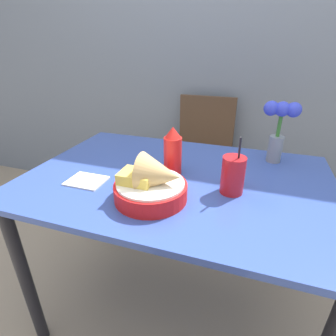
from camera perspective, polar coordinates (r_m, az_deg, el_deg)
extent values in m
plane|color=gray|center=(1.57, 1.44, -27.80)|extent=(12.00, 12.00, 0.00)
cube|color=slate|center=(2.00, 12.23, 26.27)|extent=(7.00, 0.06, 2.60)
cube|color=#334C9E|center=(1.06, 1.89, -2.40)|extent=(1.20, 0.82, 0.02)
cylinder|color=black|center=(1.32, -28.59, -20.51)|extent=(0.05, 0.05, 0.75)
cylinder|color=black|center=(1.73, -12.37, -5.85)|extent=(0.05, 0.05, 0.75)
cylinder|color=black|center=(1.55, 25.77, -12.09)|extent=(0.05, 0.05, 0.75)
cylinder|color=#473323|center=(1.89, -0.12, -7.85)|extent=(0.03, 0.03, 0.43)
cylinder|color=#473323|center=(1.83, 10.78, -9.69)|extent=(0.03, 0.03, 0.43)
cylinder|color=#473323|center=(2.19, 2.90, -2.91)|extent=(0.03, 0.03, 0.43)
cylinder|color=#473323|center=(2.13, 12.26, -4.32)|extent=(0.03, 0.03, 0.43)
cube|color=#473323|center=(1.89, 6.79, -0.18)|extent=(0.40, 0.40, 0.02)
cube|color=#473323|center=(1.97, 8.33, 8.48)|extent=(0.40, 0.03, 0.47)
cylinder|color=red|center=(0.90, -3.78, -5.10)|extent=(0.25, 0.25, 0.06)
cylinder|color=white|center=(0.88, -3.84, -3.27)|extent=(0.23, 0.23, 0.01)
cone|color=tan|center=(0.85, -1.98, -1.42)|extent=(0.14, 0.14, 0.14)
cube|color=#E5C14C|center=(0.88, -6.82, -2.16)|extent=(0.11, 0.09, 0.04)
cylinder|color=red|center=(1.04, 1.03, 2.62)|extent=(0.07, 0.07, 0.15)
cone|color=red|center=(1.01, 1.07, 7.80)|extent=(0.06, 0.06, 0.04)
cylinder|color=red|center=(0.94, 13.93, -1.54)|extent=(0.08, 0.08, 0.14)
cylinder|color=black|center=(0.95, 13.86, -2.12)|extent=(0.08, 0.08, 0.11)
cylinder|color=black|center=(0.92, 15.08, 1.76)|extent=(0.01, 0.06, 0.18)
cylinder|color=gray|center=(1.26, 22.25, 3.86)|extent=(0.06, 0.06, 0.12)
cylinder|color=#33722D|center=(1.23, 23.12, 8.72)|extent=(0.02, 0.02, 0.11)
sphere|color=blue|center=(1.21, 23.65, 11.68)|extent=(0.06, 0.06, 0.06)
sphere|color=blue|center=(1.21, 21.57, 12.00)|extent=(0.06, 0.06, 0.06)
sphere|color=blue|center=(1.22, 25.72, 11.34)|extent=(0.06, 0.06, 0.06)
cube|color=white|center=(1.06, -17.33, -2.67)|extent=(0.14, 0.11, 0.01)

